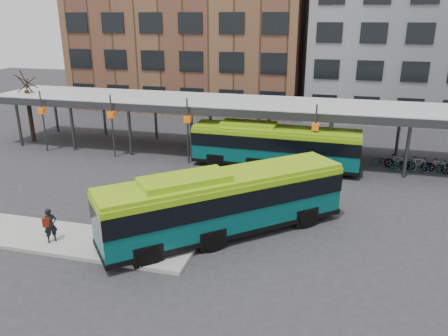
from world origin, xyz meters
TOP-DOWN VIEW (x-y plane):
  - ground at (0.00, 0.00)m, footprint 120.00×120.00m
  - boarding_island at (-5.50, -3.00)m, footprint 14.00×3.00m
  - canopy at (-0.06, 12.87)m, footprint 40.00×6.53m
  - tree at (-18.00, 12.00)m, footprint 1.64×1.64m
  - building_brick at (-10.00, 32.00)m, footprint 26.00×14.00m
  - building_grey at (16.00, 32.00)m, footprint 24.00×14.00m
  - bus_front at (2.34, -0.42)m, footprint 10.97×10.11m
  - bus_rear at (3.22, 10.27)m, footprint 11.70×2.87m
  - pedestrian at (-5.25, -3.51)m, footprint 0.70×0.72m
  - bike_rack at (13.50, 12.03)m, footprint 7.02×1.57m

SIDE VIEW (x-z plane):
  - ground at x=0.00m, z-range 0.00..0.00m
  - boarding_island at x=-5.50m, z-range 0.00..0.18m
  - bike_rack at x=13.50m, z-range -0.03..0.99m
  - pedestrian at x=-5.25m, z-range 0.19..1.86m
  - bus_rear at x=3.22m, z-range 0.07..3.28m
  - bus_front at x=2.34m, z-range 0.07..3.47m
  - tree at x=-18.00m, z-range -0.36..5.23m
  - canopy at x=-0.06m, z-range 1.51..6.31m
  - building_grey at x=16.00m, z-range 0.00..20.00m
  - building_brick at x=-10.00m, z-range 0.00..22.00m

